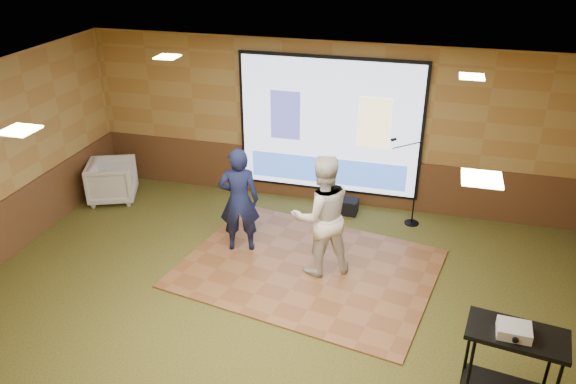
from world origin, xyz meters
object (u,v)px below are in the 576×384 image
(player_right, at_px, (322,216))
(projector_screen, at_px, (329,128))
(player_left, at_px, (239,200))
(mic_stand, at_px, (411,198))
(banquet_chair, at_px, (112,181))
(av_table, at_px, (513,355))
(projector, at_px, (514,330))
(duffel_bag, at_px, (345,206))
(dance_floor, at_px, (308,268))

(player_right, bearing_deg, projector_screen, -110.36)
(projector_screen, xyz_separation_m, player_left, (-1.01, -2.02, -0.58))
(mic_stand, bearing_deg, projector_screen, 171.04)
(banquet_chair, bearing_deg, av_table, -138.50)
(av_table, distance_m, mic_stand, 4.14)
(projector, xyz_separation_m, banquet_chair, (-6.73, 3.46, -0.73))
(projector, xyz_separation_m, duffel_bag, (-2.38, 4.07, -0.98))
(player_right, height_order, av_table, player_right)
(player_right, height_order, projector, player_right)
(dance_floor, xyz_separation_m, av_table, (2.68, -2.08, 0.75))
(player_right, bearing_deg, duffel_bag, -121.02)
(dance_floor, relative_size, projector, 11.17)
(projector_screen, distance_m, mic_stand, 1.90)
(projector_screen, xyz_separation_m, dance_floor, (0.17, -2.30, -1.46))
(dance_floor, distance_m, mic_stand, 2.36)
(player_right, height_order, duffel_bag, player_right)
(projector_screen, xyz_separation_m, player_right, (0.37, -2.31, -0.51))
(mic_stand, bearing_deg, projector, -65.53)
(player_left, height_order, av_table, player_left)
(projector_screen, relative_size, duffel_bag, 7.69)
(av_table, bearing_deg, projector, -139.64)
(av_table, relative_size, projector, 3.18)
(projector_screen, relative_size, projector, 9.97)
(projector, distance_m, duffel_bag, 4.81)
(player_left, distance_m, duffel_bag, 2.32)
(dance_floor, bearing_deg, projector, -38.97)
(player_left, bearing_deg, dance_floor, 149.83)
(dance_floor, relative_size, player_left, 2.15)
(mic_stand, distance_m, banquet_chair, 5.52)
(projector, height_order, mic_stand, mic_stand)
(projector_screen, xyz_separation_m, av_table, (2.86, -4.38, -0.72))
(player_right, bearing_deg, mic_stand, -152.23)
(player_left, relative_size, duffel_bag, 4.01)
(av_table, height_order, banquet_chair, av_table)
(player_right, bearing_deg, dance_floor, -32.26)
(player_right, xyz_separation_m, projector, (2.44, -2.12, 0.15))
(player_left, height_order, player_right, player_right)
(av_table, bearing_deg, dance_floor, 142.18)
(projector, bearing_deg, mic_stand, 109.78)
(dance_floor, height_order, player_right, player_right)
(dance_floor, distance_m, player_left, 1.50)
(projector, distance_m, banquet_chair, 7.61)
(player_left, bearing_deg, projector, 130.78)
(av_table, xyz_separation_m, duffel_bag, (-2.44, 4.02, -0.62))
(player_left, distance_m, mic_stand, 3.04)
(player_right, bearing_deg, av_table, 110.81)
(banquet_chair, relative_size, duffel_bag, 1.97)
(av_table, height_order, duffel_bag, av_table)
(av_table, xyz_separation_m, projector, (-0.05, -0.04, 0.35))
(mic_stand, bearing_deg, banquet_chair, -167.57)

